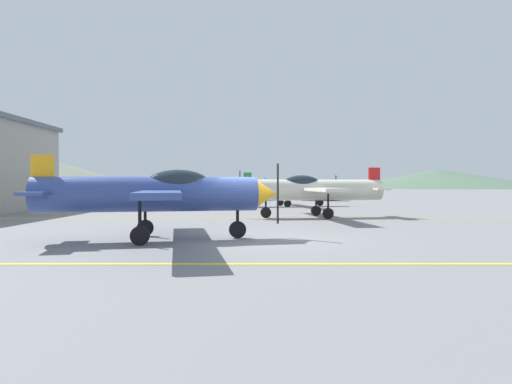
# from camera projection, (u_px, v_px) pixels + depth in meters

# --- Properties ---
(ground_plane) EXTENTS (400.00, 400.00, 0.00)m
(ground_plane) POSITION_uv_depth(u_px,v_px,m) (258.00, 239.00, 13.22)
(ground_plane) COLOR slate
(apron_line_near) EXTENTS (80.00, 0.16, 0.01)m
(apron_line_near) POSITION_uv_depth(u_px,v_px,m) (259.00, 264.00, 9.06)
(apron_line_near) COLOR yellow
(apron_line_near) RESTS_ON ground_plane
(apron_line_far) EXTENTS (80.00, 0.16, 0.01)m
(apron_line_far) POSITION_uv_depth(u_px,v_px,m) (257.00, 218.00, 21.08)
(apron_line_far) COLOR yellow
(apron_line_far) RESTS_ON ground_plane
(airplane_near) EXTENTS (7.54, 8.61, 2.58)m
(airplane_near) POSITION_uv_depth(u_px,v_px,m) (158.00, 193.00, 12.94)
(airplane_near) COLOR #33478C
(airplane_near) RESTS_ON ground_plane
(airplane_mid) EXTENTS (7.53, 8.63, 2.58)m
(airplane_mid) POSITION_uv_depth(u_px,v_px,m) (312.00, 189.00, 21.68)
(airplane_mid) COLOR silver
(airplane_mid) RESTS_ON ground_plane
(airplane_far) EXTENTS (7.54, 8.60, 2.58)m
(airplane_far) POSITION_uv_depth(u_px,v_px,m) (289.00, 187.00, 32.40)
(airplane_far) COLOR silver
(airplane_far) RESTS_ON ground_plane
(airplane_back) EXTENTS (7.47, 8.61, 2.58)m
(airplane_back) POSITION_uv_depth(u_px,v_px,m) (228.00, 186.00, 43.60)
(airplane_back) COLOR #33478C
(airplane_back) RESTS_ON ground_plane
(car_sedan) EXTENTS (4.66, 3.22, 1.62)m
(car_sedan) POSITION_uv_depth(u_px,v_px,m) (318.00, 192.00, 43.69)
(car_sedan) COLOR white
(car_sedan) RESTS_ON ground_plane
(hill_left) EXTENTS (63.92, 63.92, 9.15)m
(hill_left) POSITION_uv_depth(u_px,v_px,m) (43.00, 174.00, 123.65)
(hill_left) COLOR slate
(hill_left) RESTS_ON ground_plane
(hill_centerleft) EXTENTS (85.23, 85.23, 7.48)m
(hill_centerleft) POSITION_uv_depth(u_px,v_px,m) (437.00, 179.00, 171.12)
(hill_centerleft) COLOR #4C6651
(hill_centerleft) RESTS_ON ground_plane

